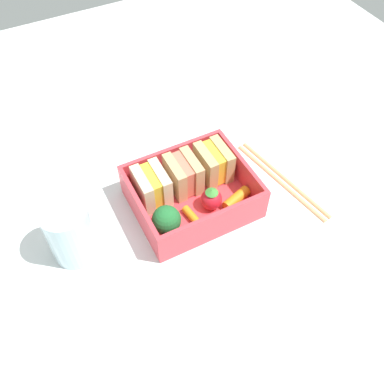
{
  "coord_description": "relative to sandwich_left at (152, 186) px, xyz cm",
  "views": [
    {
      "loc": [
        -17.25,
        -33.53,
        50.16
      ],
      "look_at": [
        0.0,
        0.0,
        2.7
      ],
      "focal_mm": 40.0,
      "sensor_mm": 36.0,
      "label": 1
    }
  ],
  "objects": [
    {
      "name": "ground_plane",
      "position": [
        4.94,
        -2.71,
        -4.77
      ],
      "size": [
        120.0,
        120.0,
        2.0
      ],
      "primitive_type": "cube",
      "color": "silver"
    },
    {
      "name": "bento_tray",
      "position": [
        4.94,
        -2.71,
        -3.17
      ],
      "size": [
        16.63,
        13.83,
        1.2
      ],
      "primitive_type": "cube",
      "color": "#DF3C45",
      "rests_on": "ground_plane"
    },
    {
      "name": "bento_rim",
      "position": [
        4.94,
        -2.71,
        -0.39
      ],
      "size": [
        16.63,
        13.83,
        4.36
      ],
      "color": "#DF3C45",
      "rests_on": "bento_tray"
    },
    {
      "name": "sandwich_left",
      "position": [
        0.0,
        0.0,
        0.0
      ],
      "size": [
        4.12,
        5.42,
        5.13
      ],
      "color": "beige",
      "rests_on": "bento_tray"
    },
    {
      "name": "sandwich_center_left",
      "position": [
        4.94,
        0.0,
        0.0
      ],
      "size": [
        4.12,
        5.42,
        5.13
      ],
      "color": "tan",
      "rests_on": "bento_tray"
    },
    {
      "name": "sandwich_center",
      "position": [
        9.89,
        0.0,
        0.0
      ],
      "size": [
        4.12,
        5.42,
        5.13
      ],
      "color": "tan",
      "rests_on": "bento_tray"
    },
    {
      "name": "broccoli_floret",
      "position": [
        -0.61,
        -6.14,
        0.03
      ],
      "size": [
        3.92,
        3.92,
        4.61
      ],
      "color": "#8FCF65",
      "rests_on": "bento_tray"
    },
    {
      "name": "carrot_stick_far_left",
      "position": [
        3.36,
        -6.16,
        -2.01
      ],
      "size": [
        1.65,
        4.14,
        1.11
      ],
      "primitive_type": "cylinder",
      "rotation": [
        1.57,
        0.0,
        0.14
      ],
      "color": "orange",
      "rests_on": "bento_tray"
    },
    {
      "name": "strawberry_far_left",
      "position": [
        6.75,
        -5.14,
        -0.92
      ],
      "size": [
        3.05,
        3.05,
        3.65
      ],
      "color": "red",
      "rests_on": "bento_tray"
    },
    {
      "name": "carrot_stick_left",
      "position": [
        10.3,
        -6.13,
        -1.79
      ],
      "size": [
        4.65,
        2.78,
        1.55
      ],
      "primitive_type": "cylinder",
      "rotation": [
        1.57,
        0.0,
        1.87
      ],
      "color": "orange",
      "rests_on": "bento_tray"
    },
    {
      "name": "chopstick_pair",
      "position": [
        19.24,
        -5.1,
        -3.42
      ],
      "size": [
        4.92,
        18.6,
        0.7
      ],
      "color": "tan",
      "rests_on": "ground_plane"
    },
    {
      "name": "drinking_glass",
      "position": [
        -12.47,
        -2.97,
        0.76
      ],
      "size": [
        6.04,
        6.04,
        9.05
      ],
      "primitive_type": "cylinder",
      "color": "silver",
      "rests_on": "ground_plane"
    }
  ]
}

